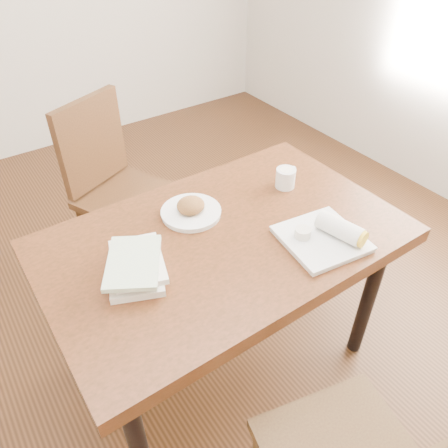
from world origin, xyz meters
TOP-DOWN VIEW (x-y plane):
  - ground at (0.00, 0.00)m, footprint 4.00×5.00m
  - table at (0.00, 0.00)m, footprint 1.29×0.81m
  - chair_far at (-0.08, 0.87)m, footprint 0.56×0.56m
  - plate_scone at (-0.03, 0.17)m, footprint 0.23×0.23m
  - coffee_mug at (0.39, 0.11)m, footprint 0.12×0.08m
  - plate_burrito at (0.28, -0.24)m, footprint 0.30×0.30m
  - book_stack at (-0.34, 0.01)m, footprint 0.26×0.30m

SIDE VIEW (x-z plane):
  - ground at x=0.00m, z-range -0.01..0.00m
  - chair_far at x=-0.08m, z-range 0.07..1.03m
  - table at x=0.00m, z-range 0.29..1.04m
  - plate_scone at x=-0.03m, z-range 0.74..0.81m
  - plate_burrito at x=0.28m, z-range 0.73..0.82m
  - book_stack at x=-0.34m, z-range 0.75..0.81m
  - coffee_mug at x=0.39m, z-range 0.75..0.83m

